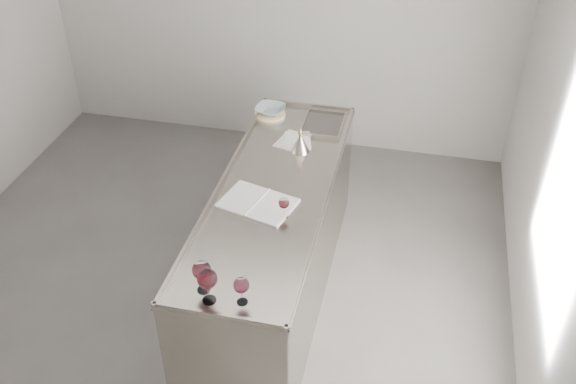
% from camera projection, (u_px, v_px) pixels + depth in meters
% --- Properties ---
extents(room_shell, '(4.54, 5.04, 2.84)m').
position_uv_depth(room_shell, '(181.00, 146.00, 3.92)').
color(room_shell, '#4C4A48').
rests_on(room_shell, ground).
extents(counter, '(0.77, 2.42, 0.97)m').
position_uv_depth(counter, '(274.00, 242.00, 4.62)').
color(counter, gray).
rests_on(counter, ground).
extents(wine_glass_left, '(0.10, 0.10, 0.21)m').
position_uv_depth(wine_glass_left, '(202.00, 271.00, 3.48)').
color(wine_glass_left, white).
rests_on(wine_glass_left, counter).
extents(wine_glass_middle, '(0.11, 0.11, 0.22)m').
position_uv_depth(wine_glass_middle, '(207.00, 280.00, 3.42)').
color(wine_glass_middle, white).
rests_on(wine_glass_middle, counter).
extents(wine_glass_right, '(0.09, 0.09, 0.17)m').
position_uv_depth(wine_glass_right, '(241.00, 286.00, 3.42)').
color(wine_glass_right, white).
rests_on(wine_glass_right, counter).
extents(wine_glass_small, '(0.07, 0.07, 0.14)m').
position_uv_depth(wine_glass_small, '(284.00, 204.00, 4.04)').
color(wine_glass_small, white).
rests_on(wine_glass_small, counter).
extents(notebook, '(0.54, 0.44, 0.02)m').
position_uv_depth(notebook, '(258.00, 203.00, 4.21)').
color(notebook, silver).
rests_on(notebook, counter).
extents(loose_paper_top, '(0.25, 0.31, 0.00)m').
position_uv_depth(loose_paper_top, '(292.00, 140.00, 4.85)').
color(loose_paper_top, white).
rests_on(loose_paper_top, counter).
extents(loose_paper_under, '(0.25, 0.31, 0.00)m').
position_uv_depth(loose_paper_under, '(298.00, 141.00, 4.84)').
color(loose_paper_under, white).
rests_on(loose_paper_under, counter).
extents(trivet, '(0.27, 0.27, 0.02)m').
position_uv_depth(trivet, '(270.00, 114.00, 5.16)').
color(trivet, beige).
rests_on(trivet, counter).
extents(ceramic_bowl, '(0.25, 0.25, 0.06)m').
position_uv_depth(ceramic_bowl, '(270.00, 110.00, 5.14)').
color(ceramic_bowl, '#889B9E').
rests_on(ceramic_bowl, trivet).
extents(wine_funnel, '(0.14, 0.14, 0.20)m').
position_uv_depth(wine_funnel, '(300.00, 144.00, 4.69)').
color(wine_funnel, '#B0A89C').
rests_on(wine_funnel, counter).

